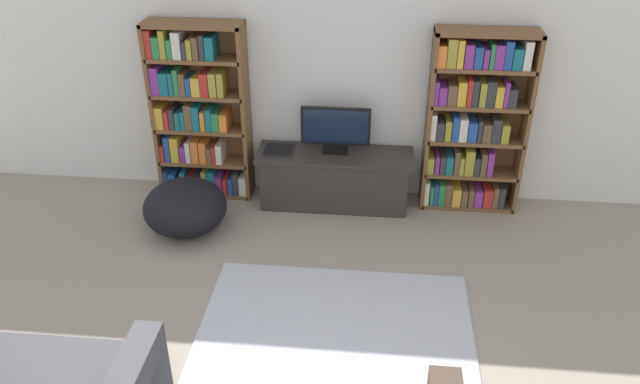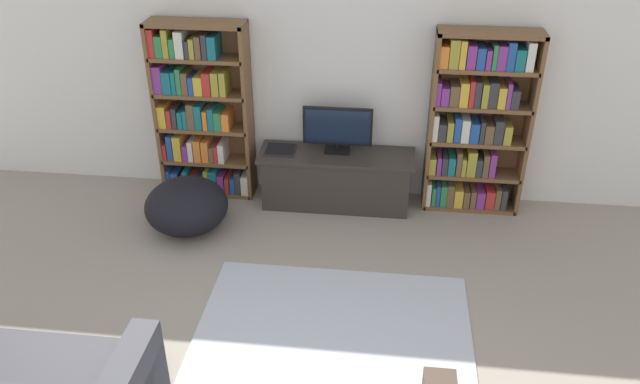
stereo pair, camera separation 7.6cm
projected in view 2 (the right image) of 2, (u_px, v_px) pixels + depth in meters
wall_back at (334, 67)px, 5.84m from camera, size 8.80×0.06×2.60m
bookshelf_left at (201, 113)px, 6.03m from camera, size 0.91×0.30×1.74m
bookshelf_right at (475, 123)px, 5.76m from camera, size 0.91×0.30×1.74m
tv_stand at (336, 179)px, 6.08m from camera, size 1.50×0.49×0.54m
television at (338, 129)px, 5.88m from camera, size 0.66×0.16×0.45m
laptop at (280, 150)px, 6.00m from camera, size 0.28×0.26×0.03m
area_rug at (331, 347)px, 4.46m from camera, size 2.02×1.81×0.02m
beanbag_ottoman at (187, 206)px, 5.71m from camera, size 0.76×0.76×0.48m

